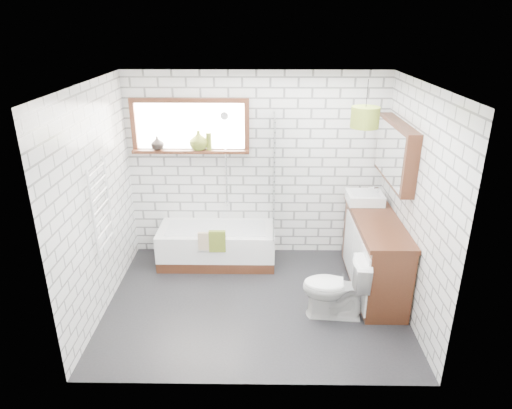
{
  "coord_description": "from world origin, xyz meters",
  "views": [
    {
      "loc": [
        0.08,
        -4.52,
        3.09
      ],
      "look_at": [
        0.01,
        0.25,
        1.14
      ],
      "focal_mm": 32.0,
      "sensor_mm": 36.0,
      "label": 1
    }
  ],
  "objects_px": {
    "pendant": "(365,117)",
    "toilet": "(335,287)",
    "bathtub": "(217,245)",
    "basin": "(365,198)",
    "vanity": "(374,253)"
  },
  "relations": [
    {
      "from": "pendant",
      "to": "toilet",
      "type": "bearing_deg",
      "value": -115.44
    },
    {
      "from": "bathtub",
      "to": "toilet",
      "type": "bearing_deg",
      "value": -40.52
    },
    {
      "from": "bathtub",
      "to": "toilet",
      "type": "height_order",
      "value": "toilet"
    },
    {
      "from": "basin",
      "to": "toilet",
      "type": "bearing_deg",
      "value": -114.04
    },
    {
      "from": "bathtub",
      "to": "pendant",
      "type": "bearing_deg",
      "value": -18.56
    },
    {
      "from": "toilet",
      "to": "pendant",
      "type": "xyz_separation_m",
      "value": [
        0.3,
        0.63,
        1.74
      ]
    },
    {
      "from": "bathtub",
      "to": "vanity",
      "type": "distance_m",
      "value": 2.06
    },
    {
      "from": "pendant",
      "to": "vanity",
      "type": "bearing_deg",
      "value": -3.03
    },
    {
      "from": "bathtub",
      "to": "toilet",
      "type": "relative_size",
      "value": 2.13
    },
    {
      "from": "vanity",
      "to": "basin",
      "type": "bearing_deg",
      "value": 96.84
    },
    {
      "from": "basin",
      "to": "toilet",
      "type": "xyz_separation_m",
      "value": [
        -0.5,
        -1.12,
        -0.62
      ]
    },
    {
      "from": "bathtub",
      "to": "toilet",
      "type": "xyz_separation_m",
      "value": [
        1.41,
        -1.2,
        0.11
      ]
    },
    {
      "from": "bathtub",
      "to": "basin",
      "type": "height_order",
      "value": "basin"
    },
    {
      "from": "bathtub",
      "to": "pendant",
      "type": "distance_m",
      "value": 2.58
    },
    {
      "from": "basin",
      "to": "pendant",
      "type": "bearing_deg",
      "value": -112.18
    }
  ]
}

